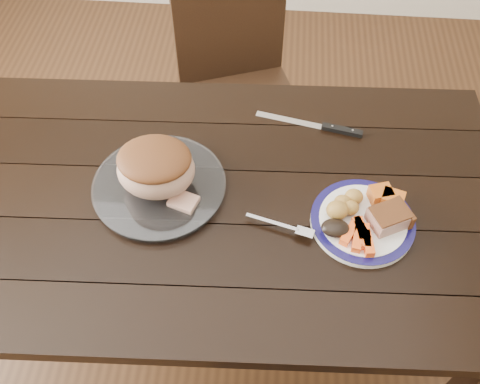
# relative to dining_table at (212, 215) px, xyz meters

# --- Properties ---
(ground) EXTENTS (4.00, 4.00, 0.00)m
(ground) POSITION_rel_dining_table_xyz_m (-0.00, 0.00, -0.66)
(ground) COLOR #472B16
(ground) RESTS_ON ground
(dining_table) EXTENTS (1.64, 0.97, 0.75)m
(dining_table) POSITION_rel_dining_table_xyz_m (0.00, 0.00, 0.00)
(dining_table) COLOR black
(dining_table) RESTS_ON ground
(chair_far) EXTENTS (0.54, 0.55, 0.93)m
(chair_far) POSITION_rel_dining_table_xyz_m (0.01, 0.73, -0.13)
(chair_far) COLOR black
(chair_far) RESTS_ON ground
(dinner_plate) EXTENTS (0.27, 0.27, 0.02)m
(dinner_plate) POSITION_rel_dining_table_xyz_m (0.40, -0.06, 0.10)
(dinner_plate) COLOR white
(dinner_plate) RESTS_ON dining_table
(plate_rim) EXTENTS (0.27, 0.27, 0.02)m
(plate_rim) POSITION_rel_dining_table_xyz_m (0.40, -0.06, 0.11)
(plate_rim) COLOR #120E47
(plate_rim) RESTS_ON dinner_plate
(serving_platter) EXTENTS (0.35, 0.35, 0.02)m
(serving_platter) POSITION_rel_dining_table_xyz_m (-0.14, 0.01, 0.10)
(serving_platter) COLOR white
(serving_platter) RESTS_ON dining_table
(pork_slice) EXTENTS (0.11, 0.11, 0.04)m
(pork_slice) POSITION_rel_dining_table_xyz_m (0.46, -0.06, 0.13)
(pork_slice) COLOR tan
(pork_slice) RESTS_ON dinner_plate
(roasted_potatoes) EXTENTS (0.10, 0.10, 0.05)m
(roasted_potatoes) POSITION_rel_dining_table_xyz_m (0.35, -0.03, 0.13)
(roasted_potatoes) COLOR gold
(roasted_potatoes) RESTS_ON dinner_plate
(carrot_batons) EXTENTS (0.08, 0.11, 0.02)m
(carrot_batons) POSITION_rel_dining_table_xyz_m (0.38, -0.11, 0.12)
(carrot_batons) COLOR #FE5715
(carrot_batons) RESTS_ON dinner_plate
(pumpkin_wedges) EXTENTS (0.10, 0.07, 0.04)m
(pumpkin_wedges) POSITION_rel_dining_table_xyz_m (0.46, 0.00, 0.13)
(pumpkin_wedges) COLOR orange
(pumpkin_wedges) RESTS_ON dinner_plate
(dark_mushroom) EXTENTS (0.07, 0.05, 0.03)m
(dark_mushroom) POSITION_rel_dining_table_xyz_m (0.32, -0.10, 0.13)
(dark_mushroom) COLOR black
(dark_mushroom) RESTS_ON dinner_plate
(fork) EXTENTS (0.18, 0.06, 0.00)m
(fork) POSITION_rel_dining_table_xyz_m (0.20, -0.10, 0.11)
(fork) COLOR silver
(fork) RESTS_ON dinner_plate
(roast_joint) EXTENTS (0.20, 0.17, 0.13)m
(roast_joint) POSITION_rel_dining_table_xyz_m (-0.14, 0.01, 0.18)
(roast_joint) COLOR tan
(roast_joint) RESTS_ON serving_platter
(cut_slice) EXTENTS (0.08, 0.08, 0.02)m
(cut_slice) POSITION_rel_dining_table_xyz_m (-0.06, -0.04, 0.12)
(cut_slice) COLOR tan
(cut_slice) RESTS_ON serving_platter
(carving_knife) EXTENTS (0.32, 0.09, 0.01)m
(carving_knife) POSITION_rel_dining_table_xyz_m (0.32, 0.27, 0.10)
(carving_knife) COLOR silver
(carving_knife) RESTS_ON dining_table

